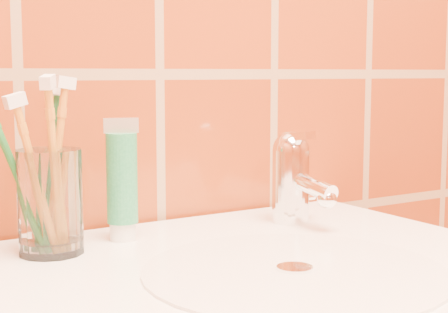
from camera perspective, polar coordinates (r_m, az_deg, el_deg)
glass_tumbler at (r=0.76m, az=-14.26°, el=-3.68°), size 0.08×0.08×0.11m
toothpaste_tube at (r=0.80m, az=-8.47°, el=-2.23°), size 0.04×0.04×0.14m
faucet at (r=0.89m, az=5.75°, el=-1.47°), size 0.05×0.11×0.12m
toothbrush_0 at (r=0.74m, az=-13.94°, el=-0.93°), size 0.07×0.09×0.20m
toothbrush_1 at (r=0.77m, az=-13.76°, el=-0.67°), size 0.06×0.06×0.20m
toothbrush_2 at (r=0.75m, az=-16.85°, el=-1.40°), size 0.14×0.13×0.19m
toothbrush_3 at (r=0.74m, az=-15.36°, el=-1.70°), size 0.09×0.08×0.18m
toothbrush_4 at (r=0.78m, az=-14.19°, el=-0.91°), size 0.11×0.11×0.20m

